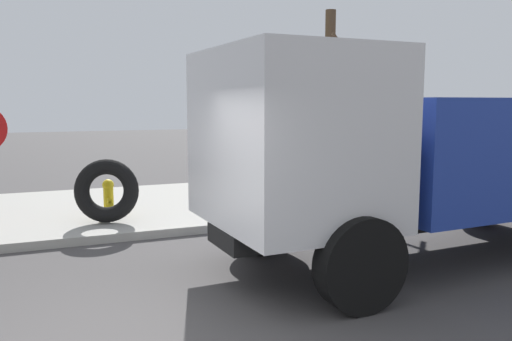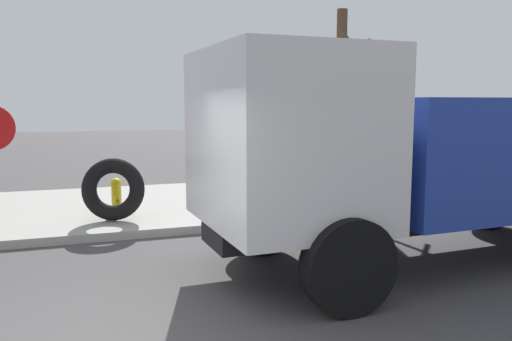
# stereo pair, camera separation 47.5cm
# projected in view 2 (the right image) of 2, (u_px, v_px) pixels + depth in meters

# --- Properties ---
(sidewalk_curb) EXTENTS (36.00, 5.00, 0.15)m
(sidewalk_curb) POSITION_uv_depth(u_px,v_px,m) (85.00, 210.00, 11.05)
(sidewalk_curb) COLOR #99968E
(sidewalk_curb) RESTS_ON ground
(fire_hydrant) EXTENTS (0.22, 0.49, 0.72)m
(fire_hydrant) POSITION_uv_depth(u_px,v_px,m) (116.00, 195.00, 10.21)
(fire_hydrant) COLOR yellow
(fire_hydrant) RESTS_ON sidewalk_curb
(loose_tire) EXTENTS (1.23, 0.70, 1.18)m
(loose_tire) POSITION_uv_depth(u_px,v_px,m) (113.00, 189.00, 9.64)
(loose_tire) COLOR black
(loose_tire) RESTS_ON sidewalk_curb
(dump_truck_blue) EXTENTS (7.11, 3.07, 3.00)m
(dump_truck_blue) POSITION_uv_depth(u_px,v_px,m) (431.00, 153.00, 7.50)
(dump_truck_blue) COLOR #1E3899
(dump_truck_blue) RESTS_ON ground
(bare_tree) EXTENTS (1.32, 1.32, 4.33)m
(bare_tree) POSITION_uv_depth(u_px,v_px,m) (341.00, 99.00, 12.25)
(bare_tree) COLOR #4C3823
(bare_tree) RESTS_ON sidewalk_curb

